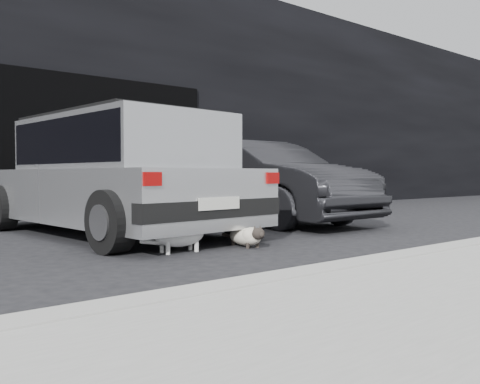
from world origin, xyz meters
TOP-DOWN VIEW (x-y plane):
  - ground at (0.00, 0.00)m, footprint 80.00×80.00m
  - building_facade at (1.00, 6.00)m, footprint 34.00×4.00m
  - garage_opening at (1.00, 3.99)m, footprint 4.00×0.10m
  - curb at (1.00, -2.60)m, footprint 18.00×0.25m
  - silver_hatchback at (-0.20, 1.09)m, footprint 2.38×4.34m
  - second_car at (2.38, 1.21)m, footprint 1.43×4.09m
  - cat_siamese at (0.39, -0.85)m, footprint 0.30×0.74m
  - cat_white at (-0.35, -0.71)m, footprint 0.81×0.32m

SIDE VIEW (x-z plane):
  - ground at x=0.00m, z-range 0.00..0.00m
  - curb at x=1.00m, z-range 0.00..0.12m
  - cat_siamese at x=0.39m, z-range -0.01..0.24m
  - cat_white at x=-0.35m, z-range -0.01..0.37m
  - second_car at x=2.38m, z-range 0.00..1.35m
  - silver_hatchback at x=-0.20m, z-range 0.07..1.61m
  - garage_opening at x=1.00m, z-range 0.00..2.60m
  - building_facade at x=1.00m, z-range 0.00..5.00m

